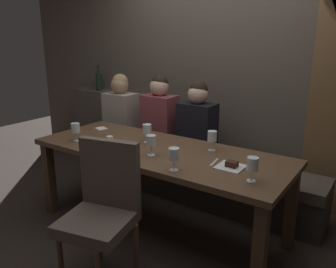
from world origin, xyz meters
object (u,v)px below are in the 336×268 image
at_px(chair_near_side, 103,204).
at_px(dessert_plate, 231,166).
at_px(diner_redhead, 121,110).
at_px(wine_glass_far_right, 252,165).
at_px(wine_glass_end_right, 76,129).
at_px(banquette_bench, 198,178).
at_px(wine_glass_far_left, 151,142).
at_px(wine_glass_center_front, 147,130).
at_px(wine_glass_near_left, 212,137).
at_px(espresso_cup, 110,140).
at_px(wine_bottle_dark_red, 99,81).
at_px(fork_on_table, 214,162).
at_px(diner_bearded, 159,115).
at_px(dining_table, 159,159).
at_px(diner_far_end, 197,122).
at_px(wine_glass_end_left, 174,155).

relative_size(chair_near_side, dessert_plate, 5.16).
distance_m(diner_redhead, wine_glass_far_right, 2.10).
height_order(chair_near_side, wine_glass_end_right, chair_near_side).
bearing_deg(banquette_bench, wine_glass_far_left, -86.99).
bearing_deg(wine_glass_center_front, banquette_bench, 72.41).
bearing_deg(wine_glass_far_left, wine_glass_near_left, 48.47).
bearing_deg(wine_glass_center_front, espresso_cup, -140.08).
distance_m(wine_bottle_dark_red, wine_glass_far_right, 2.89).
xyz_separation_m(banquette_bench, fork_on_table, (0.53, -0.73, 0.51)).
bearing_deg(diner_bearded, wine_glass_far_left, -57.83).
xyz_separation_m(dining_table, diner_redhead, (-1.03, 0.67, 0.17)).
xyz_separation_m(diner_far_end, espresso_cup, (-0.41, -0.82, -0.05)).
xyz_separation_m(wine_glass_end_right, wine_glass_center_front, (0.55, 0.33, 0.00)).
height_order(diner_far_end, wine_glass_far_left, diner_far_end).
xyz_separation_m(wine_bottle_dark_red, wine_glass_far_right, (2.61, -1.22, -0.22)).
bearing_deg(dessert_plate, banquette_bench, 132.10).
height_order(wine_glass_near_left, fork_on_table, wine_glass_near_left).
bearing_deg(wine_bottle_dark_red, wine_glass_far_right, -25.09).
height_order(dining_table, chair_near_side, chair_near_side).
distance_m(chair_near_side, fork_on_table, 0.86).
distance_m(wine_glass_far_left, espresso_cup, 0.50).
xyz_separation_m(diner_redhead, wine_bottle_dark_red, (-0.69, 0.36, 0.25)).
bearing_deg(diner_redhead, dining_table, -33.22).
height_order(wine_glass_center_front, espresso_cup, wine_glass_center_front).
bearing_deg(banquette_bench, diner_redhead, -178.45).
bearing_deg(wine_glass_near_left, chair_near_side, -109.04).
bearing_deg(dessert_plate, wine_glass_center_front, 170.57).
height_order(banquette_bench, wine_glass_end_right, wine_glass_end_right).
distance_m(wine_glass_end_right, espresso_cup, 0.33).
bearing_deg(diner_bearded, wine_glass_near_left, -28.68).
bearing_deg(diner_bearded, diner_far_end, -0.16).
relative_size(wine_glass_center_front, espresso_cup, 1.37).
xyz_separation_m(diner_redhead, espresso_cup, (0.58, -0.79, -0.06)).
distance_m(wine_glass_end_right, wine_glass_far_right, 1.63).
bearing_deg(wine_glass_end_left, wine_bottle_dark_red, 147.10).
bearing_deg(dessert_plate, wine_glass_far_right, -34.18).
xyz_separation_m(diner_far_end, wine_glass_end_left, (0.40, -1.02, 0.04)).
bearing_deg(wine_glass_near_left, dessert_plate, -42.67).
relative_size(diner_bearded, wine_glass_far_left, 4.97).
relative_size(espresso_cup, dessert_plate, 0.63).
xyz_separation_m(dining_table, wine_glass_end_right, (-0.74, -0.24, 0.20)).
bearing_deg(wine_glass_near_left, wine_glass_far_left, -131.53).
bearing_deg(wine_glass_end_right, dining_table, 17.63).
distance_m(banquette_bench, fork_on_table, 1.04).
relative_size(wine_glass_near_left, wine_glass_far_right, 1.00).
xyz_separation_m(wine_glass_center_front, espresso_cup, (-0.25, -0.21, -0.09)).
xyz_separation_m(banquette_bench, dessert_plate, (0.68, -0.75, 0.53)).
height_order(wine_glass_end_left, wine_glass_center_front, same).
bearing_deg(dining_table, wine_glass_center_front, 153.83).
bearing_deg(diner_redhead, espresso_cup, -53.61).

